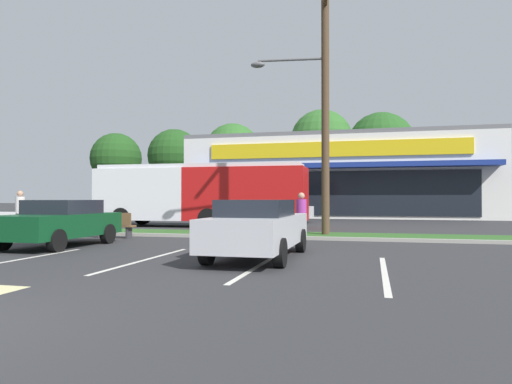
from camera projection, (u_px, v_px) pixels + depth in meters
grass_median at (234, 234)px, 18.55m from camera, size 56.00×2.20×0.12m
curb_lip at (224, 236)px, 17.37m from camera, size 56.00×0.24×0.12m
parking_stripe_0 at (17, 260)px, 11.17m from camera, size 0.12×4.80×0.01m
parking_stripe_1 at (145, 260)px, 11.20m from camera, size 0.12×4.80×0.01m
parking_stripe_2 at (259, 265)px, 10.25m from camera, size 0.12×4.80×0.01m
parking_stripe_3 at (385, 273)px, 9.24m from camera, size 0.12×4.80×0.01m
storefront_building at (340, 178)px, 39.91m from camera, size 23.33×14.65×6.45m
tree_far_left at (116, 158)px, 55.60m from camera, size 6.05×6.05×9.31m
tree_left at (174, 156)px, 52.44m from camera, size 5.99×5.99×9.31m
tree_mid_left at (233, 152)px, 48.92m from camera, size 5.95×5.95×9.38m
tree_mid at (322, 141)px, 48.44m from camera, size 6.46×6.46×10.75m
tree_mid_right at (381, 146)px, 47.74m from camera, size 6.99×6.99×10.34m
utility_pole at (321, 104)px, 17.73m from camera, size 3.07×2.40×9.50m
city_bus at (200, 193)px, 24.36m from camera, size 11.21×2.86×3.25m
bus_stop_bench at (113, 225)px, 17.35m from camera, size 1.60×0.45×0.95m
car_0 at (60, 222)px, 14.27m from camera, size 2.02×4.10×1.44m
car_1 at (258, 227)px, 11.53m from camera, size 1.88×4.77×1.45m
car_3 at (274, 210)px, 28.71m from camera, size 4.63×1.92×1.48m
pedestrian_near_bench at (301, 218)px, 15.39m from camera, size 0.34×0.34×1.68m
pedestrian_by_pole at (20, 213)px, 18.92m from camera, size 0.36×0.36×1.80m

